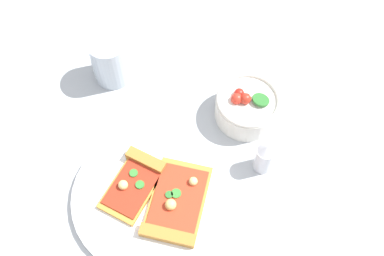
# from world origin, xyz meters

# --- Properties ---
(ground_plane) EXTENTS (2.40, 2.40, 0.00)m
(ground_plane) POSITION_xyz_m (0.00, 0.00, 0.00)
(ground_plane) COLOR #B2B7BC
(ground_plane) RESTS_ON ground
(plate) EXTENTS (0.27, 0.27, 0.01)m
(plate) POSITION_xyz_m (0.01, -0.03, 0.01)
(plate) COLOR white
(plate) RESTS_ON ground_plane
(pizza_slice_near) EXTENTS (0.16, 0.17, 0.03)m
(pizza_slice_near) POSITION_xyz_m (0.04, -0.07, 0.02)
(pizza_slice_near) COLOR gold
(pizza_slice_near) RESTS_ON plate
(pizza_slice_far) EXTENTS (0.14, 0.12, 0.02)m
(pizza_slice_far) POSITION_xyz_m (-0.00, 0.01, 0.02)
(pizza_slice_far) COLOR gold
(pizza_slice_far) RESTS_ON plate
(salad_bowl) EXTENTS (0.12, 0.12, 0.07)m
(salad_bowl) POSITION_xyz_m (0.24, 0.04, 0.03)
(salad_bowl) COLOR white
(salad_bowl) RESTS_ON ground_plane
(soda_glass) EXTENTS (0.07, 0.07, 0.10)m
(soda_glass) POSITION_xyz_m (0.06, 0.24, 0.05)
(soda_glass) COLOR silver
(soda_glass) RESTS_ON ground_plane
(pepper_shaker) EXTENTS (0.03, 0.03, 0.07)m
(pepper_shaker) POSITION_xyz_m (0.21, -0.07, 0.04)
(pepper_shaker) COLOR silver
(pepper_shaker) RESTS_ON ground_plane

